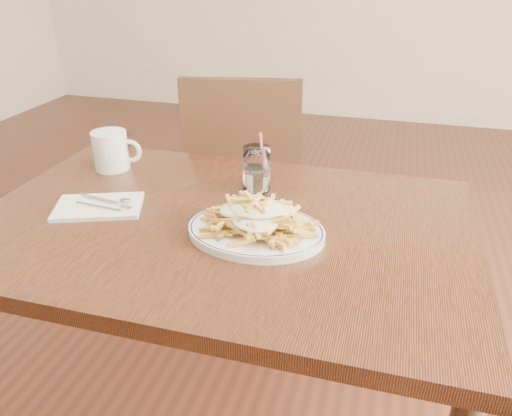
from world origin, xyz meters
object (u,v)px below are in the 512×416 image
(table, at_px, (222,247))
(fries_plate, at_px, (256,231))
(water_glass, at_px, (257,172))
(chair_far, at_px, (244,175))
(loaded_fries, at_px, (256,213))
(coffee_mug, at_px, (112,150))

(table, xyz_separation_m, fries_plate, (0.10, -0.05, 0.09))
(table, distance_m, water_glass, 0.24)
(chair_far, bearing_deg, loaded_fries, -70.99)
(chair_far, bearing_deg, coffee_mug, -113.99)
(coffee_mug, bearing_deg, chair_far, 66.01)
(table, distance_m, fries_plate, 0.15)
(coffee_mug, bearing_deg, loaded_fries, -27.29)
(fries_plate, relative_size, water_glass, 2.26)
(chair_far, relative_size, coffee_mug, 6.50)
(chair_far, xyz_separation_m, coffee_mug, (-0.24, -0.54, 0.27))
(fries_plate, xyz_separation_m, loaded_fries, (0.00, -0.00, 0.05))
(table, bearing_deg, water_glass, 79.23)
(chair_far, height_order, coffee_mug, chair_far)
(fries_plate, bearing_deg, table, 154.70)
(table, bearing_deg, loaded_fries, -25.30)
(loaded_fries, xyz_separation_m, water_glass, (-0.07, 0.24, -0.01))
(water_glass, bearing_deg, fries_plate, -74.58)
(table, relative_size, chair_far, 1.27)
(fries_plate, xyz_separation_m, coffee_mug, (-0.52, 0.27, 0.05))
(fries_plate, bearing_deg, water_glass, 105.42)
(fries_plate, distance_m, water_glass, 0.25)
(table, relative_size, water_glass, 7.27)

